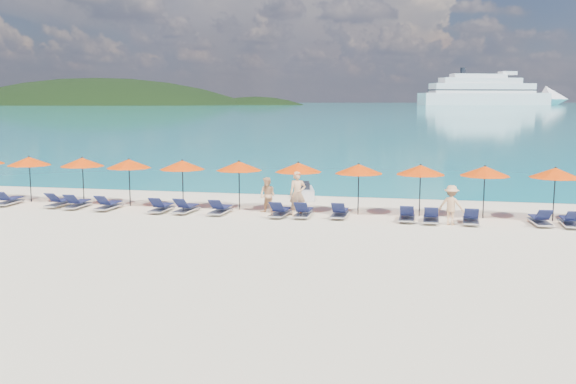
# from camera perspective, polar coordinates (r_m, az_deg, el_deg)

# --- Properties ---
(ground) EXTENTS (1400.00, 1400.00, 0.00)m
(ground) POSITION_cam_1_polar(r_m,az_deg,el_deg) (23.89, -1.50, -3.86)
(ground) COLOR beige
(sea) EXTENTS (1600.00, 1300.00, 0.01)m
(sea) POSITION_cam_1_polar(r_m,az_deg,el_deg) (682.75, 11.68, 7.64)
(sea) COLOR #1FA9B2
(sea) RESTS_ON ground
(headland_main) EXTENTS (374.00, 242.00, 126.50)m
(headland_main) POSITION_cam_1_polar(r_m,az_deg,el_deg) (641.72, -16.47, 4.05)
(headland_main) COLOR black
(headland_main) RESTS_ON ground
(headland_small) EXTENTS (162.00, 126.00, 85.50)m
(headland_small) POSITION_cam_1_polar(r_m,az_deg,el_deg) (604.42, -2.91, 4.42)
(headland_small) COLOR black
(headland_small) RESTS_ON ground
(cruise_ship) EXTENTS (140.29, 72.61, 39.48)m
(cruise_ship) POSITION_cam_1_polar(r_m,az_deg,el_deg) (614.23, 18.13, 8.31)
(cruise_ship) COLOR white
(cruise_ship) RESTS_ON ground
(jetski) EXTENTS (1.37, 2.43, 0.82)m
(jetski) POSITION_cam_1_polar(r_m,az_deg,el_deg) (32.54, 1.47, -0.02)
(jetski) COLOR silver
(jetski) RESTS_ON ground
(beachgoer_a) EXTENTS (0.81, 0.65, 1.93)m
(beachgoer_a) POSITION_cam_1_polar(r_m,az_deg,el_deg) (27.65, 0.86, -0.16)
(beachgoer_a) COLOR tan
(beachgoer_a) RESTS_ON ground
(beachgoer_b) EXTENTS (0.89, 0.74, 1.60)m
(beachgoer_b) POSITION_cam_1_polar(r_m,az_deg,el_deg) (28.35, -1.84, -0.30)
(beachgoer_b) COLOR tan
(beachgoer_b) RESTS_ON ground
(beachgoer_c) EXTENTS (1.13, 0.74, 1.61)m
(beachgoer_c) POSITION_cam_1_polar(r_m,az_deg,el_deg) (26.49, 14.31, -1.14)
(beachgoer_c) COLOR tan
(beachgoer_c) RESTS_ON ground
(umbrella_1) EXTENTS (2.10, 2.10, 2.28)m
(umbrella_1) POSITION_cam_1_polar(r_m,az_deg,el_deg) (33.78, -22.02, 2.56)
(umbrella_1) COLOR black
(umbrella_1) RESTS_ON ground
(umbrella_2) EXTENTS (2.10, 2.10, 2.28)m
(umbrella_2) POSITION_cam_1_polar(r_m,az_deg,el_deg) (32.40, -17.82, 2.55)
(umbrella_2) COLOR black
(umbrella_2) RESTS_ON ground
(umbrella_3) EXTENTS (2.10, 2.10, 2.28)m
(umbrella_3) POSITION_cam_1_polar(r_m,az_deg,el_deg) (31.00, -13.96, 2.46)
(umbrella_3) COLOR black
(umbrella_3) RESTS_ON ground
(umbrella_4) EXTENTS (2.10, 2.10, 2.28)m
(umbrella_4) POSITION_cam_1_polar(r_m,az_deg,el_deg) (29.89, -9.38, 2.39)
(umbrella_4) COLOR black
(umbrella_4) RESTS_ON ground
(umbrella_5) EXTENTS (2.10, 2.10, 2.28)m
(umbrella_5) POSITION_cam_1_polar(r_m,az_deg,el_deg) (29.14, -4.38, 2.33)
(umbrella_5) COLOR black
(umbrella_5) RESTS_ON ground
(umbrella_6) EXTENTS (2.10, 2.10, 2.28)m
(umbrella_6) POSITION_cam_1_polar(r_m,az_deg,el_deg) (28.43, 0.92, 2.20)
(umbrella_6) COLOR black
(umbrella_6) RESTS_ON ground
(umbrella_7) EXTENTS (2.10, 2.10, 2.28)m
(umbrella_7) POSITION_cam_1_polar(r_m,az_deg,el_deg) (27.97, 6.30, 2.06)
(umbrella_7) COLOR black
(umbrella_7) RESTS_ON ground
(umbrella_8) EXTENTS (2.10, 2.10, 2.28)m
(umbrella_8) POSITION_cam_1_polar(r_m,az_deg,el_deg) (28.02, 11.70, 1.95)
(umbrella_8) COLOR black
(umbrella_8) RESTS_ON ground
(umbrella_9) EXTENTS (2.10, 2.10, 2.28)m
(umbrella_9) POSITION_cam_1_polar(r_m,az_deg,el_deg) (28.20, 17.10, 1.79)
(umbrella_9) COLOR black
(umbrella_9) RESTS_ON ground
(umbrella_10) EXTENTS (2.10, 2.10, 2.28)m
(umbrella_10) POSITION_cam_1_polar(r_m,az_deg,el_deg) (28.52, 22.68, 1.59)
(umbrella_10) COLOR black
(umbrella_10) RESTS_ON ground
(lounger_2) EXTENTS (0.73, 1.74, 0.66)m
(lounger_2) POSITION_cam_1_polar(r_m,az_deg,el_deg) (33.31, -23.57, -0.69)
(lounger_2) COLOR silver
(lounger_2) RESTS_ON ground
(lounger_3) EXTENTS (0.76, 1.75, 0.66)m
(lounger_3) POSITION_cam_1_polar(r_m,az_deg,el_deg) (31.90, -19.61, -0.84)
(lounger_3) COLOR silver
(lounger_3) RESTS_ON ground
(lounger_4) EXTENTS (0.68, 1.72, 0.66)m
(lounger_4) POSITION_cam_1_polar(r_m,az_deg,el_deg) (31.19, -18.24, -0.98)
(lounger_4) COLOR silver
(lounger_4) RESTS_ON ground
(lounger_5) EXTENTS (0.70, 1.73, 0.66)m
(lounger_5) POSITION_cam_1_polar(r_m,az_deg,el_deg) (30.38, -15.67, -1.11)
(lounger_5) COLOR silver
(lounger_5) RESTS_ON ground
(lounger_6) EXTENTS (0.64, 1.71, 0.66)m
(lounger_6) POSITION_cam_1_polar(r_m,az_deg,el_deg) (29.19, -11.19, -1.33)
(lounger_6) COLOR silver
(lounger_6) RESTS_ON ground
(lounger_7) EXTENTS (0.75, 1.74, 0.66)m
(lounger_7) POSITION_cam_1_polar(r_m,az_deg,el_deg) (28.80, -9.04, -1.40)
(lounger_7) COLOR silver
(lounger_7) RESTS_ON ground
(lounger_8) EXTENTS (0.71, 1.73, 0.66)m
(lounger_8) POSITION_cam_1_polar(r_m,az_deg,el_deg) (28.28, -6.03, -1.52)
(lounger_8) COLOR silver
(lounger_8) RESTS_ON ground
(lounger_9) EXTENTS (0.76, 1.75, 0.66)m
(lounger_9) POSITION_cam_1_polar(r_m,az_deg,el_deg) (27.52, -0.68, -1.74)
(lounger_9) COLOR silver
(lounger_9) RESTS_ON ground
(lounger_10) EXTENTS (0.62, 1.70, 0.66)m
(lounger_10) POSITION_cam_1_polar(r_m,az_deg,el_deg) (27.43, 1.39, -1.78)
(lounger_10) COLOR silver
(lounger_10) RESTS_ON ground
(lounger_11) EXTENTS (0.63, 1.70, 0.66)m
(lounger_11) POSITION_cam_1_polar(r_m,az_deg,el_deg) (27.38, 4.63, -1.82)
(lounger_11) COLOR silver
(lounger_11) RESTS_ON ground
(lounger_12) EXTENTS (0.63, 1.70, 0.66)m
(lounger_12) POSITION_cam_1_polar(r_m,az_deg,el_deg) (27.02, 10.54, -2.07)
(lounger_12) COLOR silver
(lounger_12) RESTS_ON ground
(lounger_13) EXTENTS (0.64, 1.71, 0.66)m
(lounger_13) POSITION_cam_1_polar(r_m,az_deg,el_deg) (26.86, 12.60, -2.19)
(lounger_13) COLOR silver
(lounger_13) RESTS_ON ground
(lounger_14) EXTENTS (0.70, 1.73, 0.66)m
(lounger_14) POSITION_cam_1_polar(r_m,az_deg,el_deg) (26.99, 15.95, -2.26)
(lounger_14) COLOR silver
(lounger_14) RESTS_ON ground
(lounger_15) EXTENTS (0.79, 1.75, 0.66)m
(lounger_15) POSITION_cam_1_polar(r_m,az_deg,el_deg) (27.58, 21.50, -2.30)
(lounger_15) COLOR silver
(lounger_15) RESTS_ON ground
(lounger_16) EXTENTS (0.63, 1.70, 0.66)m
(lounger_16) POSITION_cam_1_polar(r_m,az_deg,el_deg) (27.70, 23.78, -2.38)
(lounger_16) COLOR silver
(lounger_16) RESTS_ON ground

